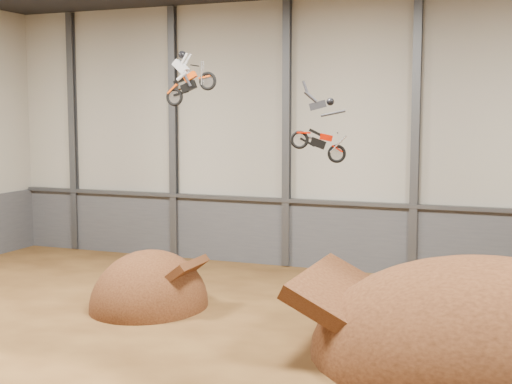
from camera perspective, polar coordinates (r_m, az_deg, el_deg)
floor at (r=23.80m, az=-1.61°, el=-13.61°), size 40.00×40.00×0.00m
back_wall at (r=36.68m, az=7.52°, el=4.51°), size 40.00×0.10×14.00m
lower_band_back at (r=37.12m, az=7.37°, el=-3.62°), size 39.80×0.18×3.50m
steel_rail at (r=36.71m, az=7.35°, el=-0.89°), size 39.80×0.35×0.20m
steel_column_0 at (r=43.59m, az=-14.42°, el=4.64°), size 0.40×0.36×13.90m
steel_column_1 at (r=40.07m, az=-6.62°, el=4.67°), size 0.40×0.36×13.90m
steel_column_2 at (r=37.43m, az=2.47°, el=4.59°), size 0.40×0.36×13.90m
steel_column_3 at (r=35.84m, az=12.64°, el=4.37°), size 0.40×0.36×13.90m
takeoff_ramp at (r=30.73m, az=-8.50°, el=-9.07°), size 4.81×5.55×4.81m
landing_ramp at (r=25.25m, az=18.06°, el=-12.74°), size 11.81×10.44×6.81m
fmx_rider_a at (r=29.92m, az=-4.98°, el=9.61°), size 3.06×0.99×2.91m
fmx_rider_b at (r=25.64m, az=4.76°, el=5.58°), size 3.48×1.69×3.16m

